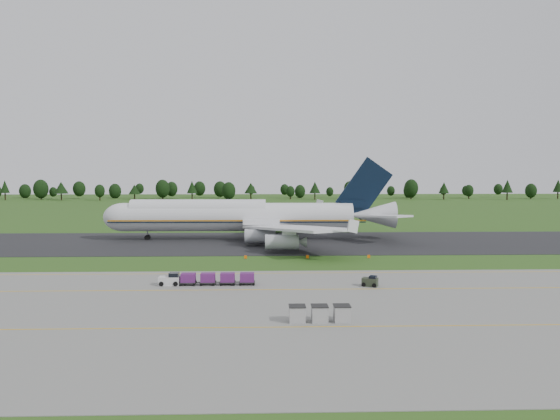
{
  "coord_description": "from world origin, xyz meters",
  "views": [
    {
      "loc": [
        -4.68,
        -95.2,
        16.04
      ],
      "look_at": [
        -1.68,
        2.0,
        9.24
      ],
      "focal_mm": 35.0,
      "sensor_mm": 36.0,
      "label": 1
    }
  ],
  "objects_px": {
    "baggage_train": "(206,279)",
    "uld_row": "(320,313)",
    "aircraft": "(243,216)",
    "utility_cart": "(370,282)",
    "edge_markers": "(307,257)"
  },
  "relations": [
    {
      "from": "aircraft",
      "to": "utility_cart",
      "type": "height_order",
      "value": "aircraft"
    },
    {
      "from": "aircraft",
      "to": "baggage_train",
      "type": "xyz_separation_m",
      "value": [
        -3.47,
        -52.02,
        -4.66
      ]
    },
    {
      "from": "aircraft",
      "to": "baggage_train",
      "type": "bearing_deg",
      "value": -93.82
    },
    {
      "from": "utility_cart",
      "to": "edge_markers",
      "type": "distance_m",
      "value": 26.1
    },
    {
      "from": "utility_cart",
      "to": "uld_row",
      "type": "bearing_deg",
      "value": -116.57
    },
    {
      "from": "edge_markers",
      "to": "baggage_train",
      "type": "bearing_deg",
      "value": -124.72
    },
    {
      "from": "uld_row",
      "to": "edge_markers",
      "type": "relative_size",
      "value": 0.28
    },
    {
      "from": "baggage_train",
      "to": "edge_markers",
      "type": "bearing_deg",
      "value": 55.28
    },
    {
      "from": "utility_cart",
      "to": "uld_row",
      "type": "xyz_separation_m",
      "value": [
        -8.93,
        -17.85,
        0.32
      ]
    },
    {
      "from": "aircraft",
      "to": "uld_row",
      "type": "distance_m",
      "value": 72.41
    },
    {
      "from": "uld_row",
      "to": "edge_markers",
      "type": "xyz_separation_m",
      "value": [
        2.2,
        43.06,
        -0.68
      ]
    },
    {
      "from": "aircraft",
      "to": "edge_markers",
      "type": "xyz_separation_m",
      "value": [
        12.89,
        -28.41,
        -5.32
      ]
    },
    {
      "from": "aircraft",
      "to": "edge_markers",
      "type": "relative_size",
      "value": 2.96
    },
    {
      "from": "baggage_train",
      "to": "uld_row",
      "type": "xyz_separation_m",
      "value": [
        14.17,
        -19.45,
        0.01
      ]
    },
    {
      "from": "baggage_train",
      "to": "uld_row",
      "type": "height_order",
      "value": "uld_row"
    }
  ]
}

